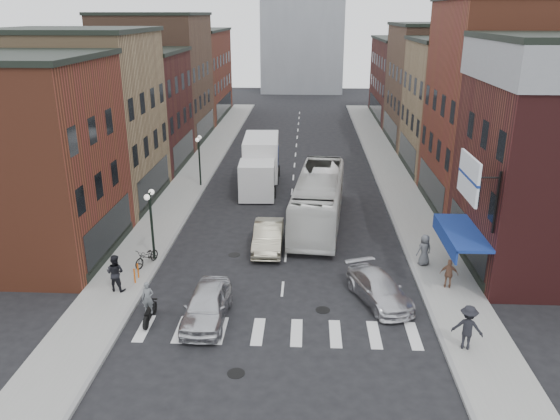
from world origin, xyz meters
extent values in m
plane|color=black|center=(0.00, 0.00, 0.00)|extent=(160.00, 160.00, 0.00)
cube|color=gray|center=(-8.50, 22.00, 0.07)|extent=(3.00, 74.00, 0.15)
cube|color=gray|center=(8.50, 22.00, 0.07)|extent=(3.00, 74.00, 0.15)
cube|color=gray|center=(-7.00, 22.00, 0.00)|extent=(0.20, 74.00, 0.16)
cube|color=gray|center=(7.00, 22.00, 0.00)|extent=(0.20, 74.00, 0.16)
cube|color=silver|center=(0.00, -3.00, 0.00)|extent=(12.00, 2.20, 0.01)
cube|color=brown|center=(-15.00, 4.50, 5.50)|extent=(10.00, 9.00, 11.00)
cube|color=black|center=(-10.02, 4.50, 1.60)|extent=(0.08, 7.20, 2.20)
cube|color=olive|center=(-15.00, 14.00, 6.00)|extent=(10.00, 10.00, 12.00)
cube|color=black|center=(-10.02, 14.00, 1.60)|extent=(0.08, 8.00, 2.20)
cube|color=black|center=(-15.00, 14.00, 12.15)|extent=(10.30, 10.20, 0.30)
cube|color=#401717|center=(-15.00, 24.00, 5.00)|extent=(10.00, 10.00, 10.00)
cube|color=black|center=(-10.02, 24.00, 1.60)|extent=(0.08, 8.00, 2.20)
cube|color=black|center=(-15.00, 24.00, 10.15)|extent=(10.30, 10.20, 0.30)
cube|color=brown|center=(-15.00, 35.00, 6.50)|extent=(10.00, 12.00, 13.00)
cube|color=black|center=(-10.02, 35.00, 1.60)|extent=(0.08, 9.60, 2.20)
cube|color=black|center=(-15.00, 35.00, 13.15)|extent=(10.30, 12.20, 0.30)
cube|color=brown|center=(-15.00, 49.00, 5.50)|extent=(10.00, 16.00, 11.00)
cube|color=black|center=(-10.02, 49.00, 1.60)|extent=(0.08, 12.80, 2.20)
cube|color=black|center=(-15.00, 49.00, 11.15)|extent=(10.30, 16.20, 0.30)
cube|color=black|center=(10.02, 4.50, 1.60)|extent=(0.08, 7.20, 2.20)
cube|color=brown|center=(15.00, 14.00, 7.00)|extent=(10.00, 10.00, 14.00)
cube|color=black|center=(10.02, 14.00, 1.60)|extent=(0.08, 8.00, 2.20)
cube|color=olive|center=(15.00, 24.00, 5.50)|extent=(10.00, 10.00, 11.00)
cube|color=black|center=(10.02, 24.00, 1.60)|extent=(0.08, 8.00, 2.20)
cube|color=black|center=(15.00, 24.00, 11.15)|extent=(10.30, 10.20, 0.30)
cube|color=brown|center=(15.00, 35.00, 6.00)|extent=(10.00, 12.00, 12.00)
cube|color=black|center=(10.02, 35.00, 1.60)|extent=(0.08, 9.60, 2.20)
cube|color=black|center=(15.00, 35.00, 12.15)|extent=(10.30, 12.20, 0.30)
cube|color=#401717|center=(15.00, 49.00, 5.00)|extent=(10.00, 16.00, 10.00)
cube|color=black|center=(10.02, 49.00, 1.60)|extent=(0.08, 12.80, 2.20)
cube|color=black|center=(15.00, 49.00, 10.15)|extent=(10.30, 16.20, 0.30)
cube|color=navy|center=(9.10, 2.50, 2.70)|extent=(1.80, 5.00, 0.15)
cube|color=navy|center=(8.25, 2.50, 2.35)|extent=(0.10, 5.00, 0.70)
cylinder|color=black|center=(9.90, 0.50, 5.00)|extent=(0.12, 0.12, 3.00)
cylinder|color=black|center=(9.20, 0.50, 6.20)|extent=(1.40, 0.08, 0.08)
cube|color=silver|center=(8.50, 0.50, 6.20)|extent=(0.12, 3.00, 2.00)
cylinder|color=black|center=(-7.40, 4.00, 2.00)|extent=(0.14, 0.14, 4.00)
cylinder|color=black|center=(-7.40, 4.00, 4.00)|extent=(0.06, 0.90, 0.06)
sphere|color=white|center=(-7.40, 3.55, 3.95)|extent=(0.32, 0.32, 0.32)
sphere|color=white|center=(-7.40, 4.45, 3.95)|extent=(0.32, 0.32, 0.32)
cylinder|color=black|center=(-7.40, 18.00, 2.00)|extent=(0.14, 0.14, 4.00)
cylinder|color=black|center=(-7.40, 18.00, 4.00)|extent=(0.06, 0.90, 0.06)
sphere|color=white|center=(-7.40, 17.55, 3.95)|extent=(0.32, 0.32, 0.32)
sphere|color=white|center=(-7.40, 18.45, 3.95)|extent=(0.32, 0.32, 0.32)
cylinder|color=#D8590C|center=(-7.60, 1.00, 0.55)|extent=(0.08, 0.08, 0.80)
cylinder|color=#D8590C|center=(-7.60, 1.60, 0.55)|extent=(0.08, 0.08, 0.80)
cube|color=silver|center=(-2.58, 15.18, 1.46)|extent=(2.72, 2.92, 2.71)
cube|color=black|center=(-2.58, 15.18, 1.73)|extent=(2.70, 1.63, 1.19)
cube|color=silver|center=(-2.58, 19.30, 2.28)|extent=(2.94, 5.74, 3.14)
cube|color=navy|center=(-2.58, 19.30, 2.28)|extent=(2.84, 2.28, 1.30)
cube|color=black|center=(-2.58, 19.08, 0.49)|extent=(2.67, 7.14, 0.38)
cylinder|color=black|center=(-3.82, 15.40, 0.49)|extent=(0.30, 0.98, 0.98)
cylinder|color=black|center=(-1.33, 15.40, 0.49)|extent=(0.30, 0.98, 0.98)
cylinder|color=black|center=(-3.82, 19.08, 0.49)|extent=(0.30, 0.98, 0.98)
cylinder|color=black|center=(-1.33, 19.08, 0.49)|extent=(0.30, 0.98, 0.98)
cylinder|color=black|center=(-3.82, 21.25, 0.49)|extent=(0.30, 0.98, 0.98)
cylinder|color=black|center=(-1.33, 21.25, 0.49)|extent=(0.30, 0.98, 0.98)
cylinder|color=black|center=(-5.88, -1.69, 0.30)|extent=(0.13, 0.60, 0.60)
cylinder|color=black|center=(-5.88, -3.05, 0.30)|extent=(0.13, 0.60, 0.60)
cube|color=black|center=(-5.88, -2.37, 0.50)|extent=(0.27, 1.09, 0.32)
cube|color=black|center=(-5.88, -1.87, 0.86)|extent=(0.50, 0.07, 0.05)
imported|color=slate|center=(-5.88, -2.46, 1.25)|extent=(0.56, 0.38, 1.49)
imported|color=silver|center=(1.94, 10.43, 1.68)|extent=(3.94, 12.27, 3.36)
imported|color=silver|center=(-3.29, -2.17, 0.79)|extent=(1.94, 4.65, 1.57)
imported|color=#B2AB90|center=(-1.08, 6.00, 0.79)|extent=(1.70, 4.80, 1.58)
imported|color=silver|center=(4.72, 0.00, 0.67)|extent=(3.42, 5.01, 1.35)
imported|color=black|center=(-7.57, 3.15, 0.64)|extent=(1.34, 1.99, 0.99)
imported|color=black|center=(-8.28, 0.20, 1.11)|extent=(1.01, 0.70, 1.91)
imported|color=black|center=(7.82, -4.00, 1.12)|extent=(1.38, 0.97, 1.94)
imported|color=brown|center=(8.35, 1.32, 0.92)|extent=(0.97, 0.62, 1.53)
imported|color=#55575C|center=(7.64, 3.94, 1.03)|extent=(1.02, 0.86, 1.77)
camera|label=1|loc=(1.11, -23.70, 13.24)|focal=35.00mm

